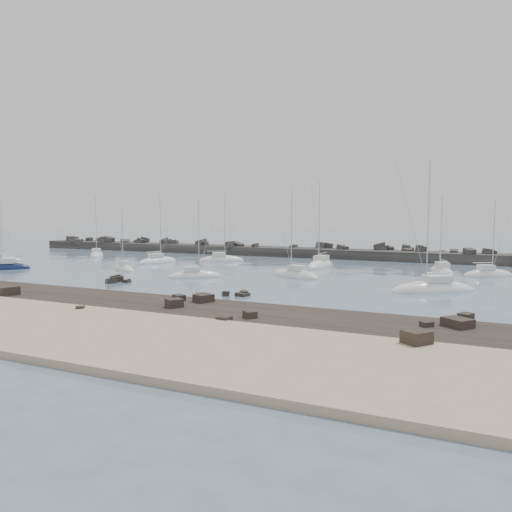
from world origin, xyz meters
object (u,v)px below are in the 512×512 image
(sailboat_9, at_px, (441,272))
(sailboat_10, at_px, (433,290))
(sailboat_2, at_px, (6,268))
(sailboat_4, at_px, (221,260))
(sailboat_0, at_px, (0,261))
(sailboat_1, at_px, (97,255))
(sailboat_6, at_px, (320,266))
(sailboat_3, at_px, (158,262))
(sailboat_5, at_px, (124,269))
(sailboat_11, at_px, (488,275))
(sailboat_8, at_px, (295,276))
(sailboat_7, at_px, (195,276))

(sailboat_9, height_order, sailboat_10, sailboat_10)
(sailboat_2, relative_size, sailboat_4, 0.87)
(sailboat_0, xyz_separation_m, sailboat_9, (76.71, 15.94, 0.02))
(sailboat_2, bearing_deg, sailboat_1, 100.17)
(sailboat_6, bearing_deg, sailboat_3, -168.21)
(sailboat_0, distance_m, sailboat_4, 41.52)
(sailboat_1, relative_size, sailboat_5, 1.25)
(sailboat_9, height_order, sailboat_11, sailboat_9)
(sailboat_10, bearing_deg, sailboat_2, -175.08)
(sailboat_9, bearing_deg, sailboat_5, -159.50)
(sailboat_3, bearing_deg, sailboat_1, 162.72)
(sailboat_5, xyz_separation_m, sailboat_10, (46.82, -1.50, 0.00))
(sailboat_0, distance_m, sailboat_11, 84.52)
(sailboat_4, bearing_deg, sailboat_9, -3.79)
(sailboat_1, bearing_deg, sailboat_2, -79.83)
(sailboat_6, bearing_deg, sailboat_8, -86.68)
(sailboat_3, distance_m, sailboat_4, 11.87)
(sailboat_7, bearing_deg, sailboat_6, 59.85)
(sailboat_1, height_order, sailboat_10, sailboat_10)
(sailboat_8, bearing_deg, sailboat_11, 27.10)
(sailboat_2, bearing_deg, sailboat_7, 7.78)
(sailboat_4, bearing_deg, sailboat_3, -138.28)
(sailboat_1, height_order, sailboat_6, sailboat_6)
(sailboat_1, xyz_separation_m, sailboat_11, (75.42, -1.84, 0.02))
(sailboat_10, bearing_deg, sailboat_5, 178.17)
(sailboat_9, bearing_deg, sailboat_7, -147.67)
(sailboat_7, xyz_separation_m, sailboat_9, (31.32, 19.82, 0.02))
(sailboat_5, bearing_deg, sailboat_0, 177.57)
(sailboat_1, distance_m, sailboat_9, 69.01)
(sailboat_1, distance_m, sailboat_6, 49.65)
(sailboat_2, distance_m, sailboat_8, 47.18)
(sailboat_4, bearing_deg, sailboat_2, -132.67)
(sailboat_6, xyz_separation_m, sailboat_9, (19.35, -0.79, -0.00))
(sailboat_3, distance_m, sailboat_10, 50.93)
(sailboat_3, bearing_deg, sailboat_9, 6.22)
(sailboat_3, bearing_deg, sailboat_10, -15.32)
(sailboat_7, xyz_separation_m, sailboat_10, (32.01, 1.09, 0.01))
(sailboat_4, xyz_separation_m, sailboat_11, (46.00, -3.34, 0.01))
(sailboat_4, relative_size, sailboat_9, 1.06)
(sailboat_4, xyz_separation_m, sailboat_5, (-6.56, -19.86, 0.01))
(sailboat_0, distance_m, sailboat_1, 18.73)
(sailboat_9, distance_m, sailboat_11, 6.47)
(sailboat_2, relative_size, sailboat_9, 0.93)
(sailboat_7, bearing_deg, sailboat_0, 175.11)
(sailboat_0, relative_size, sailboat_2, 1.02)
(sailboat_3, height_order, sailboat_4, sailboat_4)
(sailboat_5, relative_size, sailboat_6, 0.70)
(sailboat_6, bearing_deg, sailboat_10, -44.25)
(sailboat_2, height_order, sailboat_8, sailboat_8)
(sailboat_10, bearing_deg, sailboat_1, 164.10)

